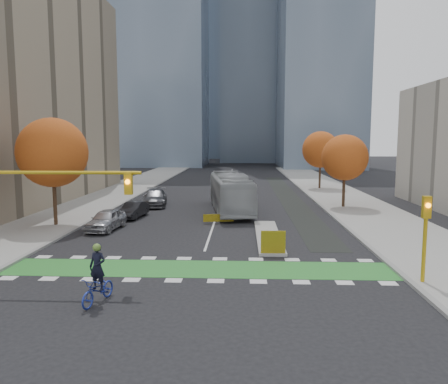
# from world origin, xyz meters

# --- Properties ---
(ground) EXTENTS (300.00, 300.00, 0.00)m
(ground) POSITION_xyz_m (0.00, 0.00, 0.00)
(ground) COLOR black
(ground) RESTS_ON ground
(sidewalk_west) EXTENTS (7.00, 120.00, 0.15)m
(sidewalk_west) POSITION_xyz_m (-13.50, 20.00, 0.07)
(sidewalk_west) COLOR gray
(sidewalk_west) RESTS_ON ground
(sidewalk_east) EXTENTS (7.00, 120.00, 0.15)m
(sidewalk_east) POSITION_xyz_m (13.50, 20.00, 0.07)
(sidewalk_east) COLOR gray
(sidewalk_east) RESTS_ON ground
(curb_west) EXTENTS (0.30, 120.00, 0.16)m
(curb_west) POSITION_xyz_m (-10.00, 20.00, 0.07)
(curb_west) COLOR gray
(curb_west) RESTS_ON ground
(curb_east) EXTENTS (0.30, 120.00, 0.16)m
(curb_east) POSITION_xyz_m (10.00, 20.00, 0.07)
(curb_east) COLOR gray
(curb_east) RESTS_ON ground
(bike_crossing) EXTENTS (20.00, 3.00, 0.01)m
(bike_crossing) POSITION_xyz_m (0.00, 1.50, 0.01)
(bike_crossing) COLOR #297D2B
(bike_crossing) RESTS_ON ground
(centre_line) EXTENTS (0.15, 70.00, 0.01)m
(centre_line) POSITION_xyz_m (0.00, 40.00, 0.01)
(centre_line) COLOR silver
(centre_line) RESTS_ON ground
(bike_lane_paint) EXTENTS (2.50, 50.00, 0.01)m
(bike_lane_paint) POSITION_xyz_m (7.50, 30.00, 0.01)
(bike_lane_paint) COLOR black
(bike_lane_paint) RESTS_ON ground
(median_island) EXTENTS (1.60, 10.00, 0.16)m
(median_island) POSITION_xyz_m (4.00, 9.00, 0.08)
(median_island) COLOR gray
(median_island) RESTS_ON ground
(hazard_board) EXTENTS (1.40, 0.12, 1.30)m
(hazard_board) POSITION_xyz_m (4.00, 4.20, 0.80)
(hazard_board) COLOR yellow
(hazard_board) RESTS_ON median_island
(tower_nw) EXTENTS (22.00, 22.00, 70.00)m
(tower_nw) POSITION_xyz_m (-18.00, 90.00, 35.00)
(tower_nw) COLOR #47566B
(tower_nw) RESTS_ON ground
(tower_nc) EXTENTS (20.00, 20.00, 90.00)m
(tower_nc) POSITION_xyz_m (6.00, 110.00, 45.00)
(tower_nc) COLOR #47566B
(tower_nc) RESTS_ON ground
(tower_ne) EXTENTS (18.00, 24.00, 60.00)m
(tower_ne) POSITION_xyz_m (20.00, 85.00, 30.00)
(tower_ne) COLOR #47566B
(tower_ne) RESTS_ON ground
(tower_far) EXTENTS (26.00, 26.00, 80.00)m
(tower_far) POSITION_xyz_m (-4.00, 140.00, 40.00)
(tower_far) COLOR #47566B
(tower_far) RESTS_ON ground
(tree_west) EXTENTS (5.20, 5.20, 8.22)m
(tree_west) POSITION_xyz_m (-12.00, 12.00, 5.62)
(tree_west) COLOR #332114
(tree_west) RESTS_ON ground
(tree_east_near) EXTENTS (4.40, 4.40, 7.08)m
(tree_east_near) POSITION_xyz_m (12.00, 22.00, 4.86)
(tree_east_near) COLOR #332114
(tree_east_near) RESTS_ON ground
(tree_east_far) EXTENTS (4.80, 4.80, 7.65)m
(tree_east_far) POSITION_xyz_m (12.50, 38.00, 5.24)
(tree_east_far) COLOR #332114
(tree_east_far) RESTS_ON ground
(traffic_signal_west) EXTENTS (8.53, 0.56, 5.20)m
(traffic_signal_west) POSITION_xyz_m (-7.93, -0.51, 4.03)
(traffic_signal_west) COLOR #BF9914
(traffic_signal_west) RESTS_ON ground
(traffic_signal_east) EXTENTS (0.35, 0.43, 4.10)m
(traffic_signal_east) POSITION_xyz_m (10.50, -0.51, 2.73)
(traffic_signal_east) COLOR #BF9914
(traffic_signal_east) RESTS_ON ground
(cyclist) EXTENTS (1.28, 2.27, 2.48)m
(cyclist) POSITION_xyz_m (-3.59, -3.37, 0.83)
(cyclist) COLOR navy
(cyclist) RESTS_ON ground
(bus) EXTENTS (4.57, 12.80, 3.49)m
(bus) POSITION_xyz_m (1.15, 19.63, 1.74)
(bus) COLOR #A0A3A7
(bus) RESTS_ON ground
(parked_car_a) EXTENTS (2.25, 4.62, 1.52)m
(parked_car_a) POSITION_xyz_m (-7.73, 10.85, 0.76)
(parked_car_a) COLOR #AAABB0
(parked_car_a) RESTS_ON ground
(parked_car_b) EXTENTS (1.90, 4.20, 1.34)m
(parked_car_b) POSITION_xyz_m (-6.97, 15.85, 0.67)
(parked_car_b) COLOR black
(parked_car_b) RESTS_ON ground
(parked_car_c) EXTENTS (2.96, 5.84, 1.63)m
(parked_car_c) POSITION_xyz_m (-6.50, 22.51, 0.81)
(parked_car_c) COLOR #4D4E52
(parked_car_c) RESTS_ON ground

